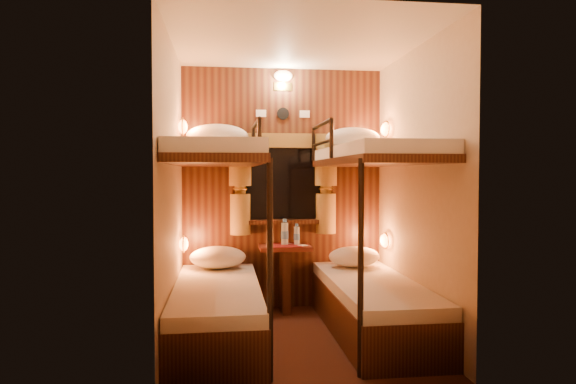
{
  "coord_description": "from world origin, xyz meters",
  "views": [
    {
      "loc": [
        -0.6,
        -4.1,
        1.35
      ],
      "look_at": [
        -0.06,
        0.15,
        1.2
      ],
      "focal_mm": 32.0,
      "sensor_mm": 36.0,
      "label": 1
    }
  ],
  "objects": [
    {
      "name": "wall_left",
      "position": [
        -1.0,
        0.0,
        1.2
      ],
      "size": [
        0.0,
        2.4,
        2.4
      ],
      "primitive_type": "plane",
      "rotation": [
        1.57,
        0.0,
        1.57
      ],
      "color": "#C6B293",
      "rests_on": "floor"
    },
    {
      "name": "curtains",
      "position": [
        0.0,
        0.97,
        1.26
      ],
      "size": [
        1.1,
        0.22,
        1.0
      ],
      "color": "olive",
      "rests_on": "back_panel"
    },
    {
      "name": "pillow_lower_left",
      "position": [
        -0.65,
        0.76,
        0.56
      ],
      "size": [
        0.53,
        0.38,
        0.21
      ],
      "primitive_type": "ellipsoid",
      "color": "silver",
      "rests_on": "bunk_left"
    },
    {
      "name": "window",
      "position": [
        0.0,
        1.0,
        1.18
      ],
      "size": [
        1.0,
        0.12,
        0.79
      ],
      "color": "black",
      "rests_on": "back_panel"
    },
    {
      "name": "reading_lamps",
      "position": [
        -0.0,
        0.7,
        1.24
      ],
      "size": [
        2.0,
        0.2,
        1.25
      ],
      "color": "orange",
      "rests_on": "wall_left"
    },
    {
      "name": "back_panel",
      "position": [
        0.0,
        1.04,
        1.2
      ],
      "size": [
        2.0,
        0.03,
        2.4
      ],
      "primitive_type": "cube",
      "color": "#32160E",
      "rests_on": "floor"
    },
    {
      "name": "bunk_left",
      "position": [
        -0.65,
        0.07,
        0.56
      ],
      "size": [
        0.72,
        1.9,
        1.82
      ],
      "color": "#32160E",
      "rests_on": "floor"
    },
    {
      "name": "ceiling",
      "position": [
        0.0,
        0.0,
        2.4
      ],
      "size": [
        2.1,
        2.1,
        0.0
      ],
      "primitive_type": "plane",
      "rotation": [
        3.14,
        0.0,
        0.0
      ],
      "color": "silver",
      "rests_on": "wall_back"
    },
    {
      "name": "pillow_lower_right",
      "position": [
        0.65,
        0.68,
        0.55
      ],
      "size": [
        0.49,
        0.35,
        0.19
      ],
      "primitive_type": "ellipsoid",
      "color": "silver",
      "rests_on": "bunk_right"
    },
    {
      "name": "pillow_upper_left",
      "position": [
        -0.65,
        0.82,
        1.7
      ],
      "size": [
        0.59,
        0.42,
        0.23
      ],
      "primitive_type": "ellipsoid",
      "color": "silver",
      "rests_on": "bunk_left"
    },
    {
      "name": "sachet_b",
      "position": [
        0.04,
        0.94,
        0.65
      ],
      "size": [
        0.1,
        0.09,
        0.01
      ],
      "primitive_type": "cube",
      "rotation": [
        0.0,
        0.0,
        0.43
      ],
      "color": "silver",
      "rests_on": "table"
    },
    {
      "name": "sachet_a",
      "position": [
        0.16,
        0.8,
        0.65
      ],
      "size": [
        0.11,
        0.09,
        0.01
      ],
      "primitive_type": "cube",
      "rotation": [
        0.0,
        0.0,
        0.33
      ],
      "color": "silver",
      "rests_on": "table"
    },
    {
      "name": "wall_right",
      "position": [
        1.0,
        0.0,
        1.2
      ],
      "size": [
        0.0,
        2.4,
        2.4
      ],
      "primitive_type": "plane",
      "rotation": [
        1.57,
        0.0,
        -1.57
      ],
      "color": "#C6B293",
      "rests_on": "floor"
    },
    {
      "name": "back_fixtures",
      "position": [
        0.0,
        1.0,
        2.25
      ],
      "size": [
        0.54,
        0.09,
        0.48
      ],
      "color": "black",
      "rests_on": "back_panel"
    },
    {
      "name": "bottle_left",
      "position": [
        0.0,
        0.89,
        0.76
      ],
      "size": [
        0.07,
        0.07,
        0.26
      ],
      "rotation": [
        0.0,
        0.0,
        -0.09
      ],
      "color": "#99BFE5",
      "rests_on": "table"
    },
    {
      "name": "wall_front",
      "position": [
        0.0,
        -1.05,
        1.2
      ],
      "size": [
        2.4,
        0.0,
        2.4
      ],
      "primitive_type": "plane",
      "rotation": [
        -1.57,
        0.0,
        0.0
      ],
      "color": "#C6B293",
      "rests_on": "floor"
    },
    {
      "name": "table",
      "position": [
        0.0,
        0.85,
        0.41
      ],
      "size": [
        0.5,
        0.34,
        0.66
      ],
      "color": "maroon",
      "rests_on": "floor"
    },
    {
      "name": "wall_back",
      "position": [
        0.0,
        1.05,
        1.2
      ],
      "size": [
        2.4,
        0.0,
        2.4
      ],
      "primitive_type": "plane",
      "rotation": [
        1.57,
        0.0,
        0.0
      ],
      "color": "#C6B293",
      "rests_on": "floor"
    },
    {
      "name": "floor",
      "position": [
        0.0,
        0.0,
        0.0
      ],
      "size": [
        2.1,
        2.1,
        0.0
      ],
      "primitive_type": "plane",
      "color": "#34170E",
      "rests_on": "ground"
    },
    {
      "name": "pillow_upper_right",
      "position": [
        0.65,
        0.76,
        1.69
      ],
      "size": [
        0.54,
        0.38,
        0.21
      ],
      "primitive_type": "ellipsoid",
      "color": "silver",
      "rests_on": "bunk_right"
    },
    {
      "name": "bottle_right",
      "position": [
        0.12,
        0.88,
        0.74
      ],
      "size": [
        0.06,
        0.06,
        0.21
      ],
      "rotation": [
        0.0,
        0.0,
        0.15
      ],
      "color": "#99BFE5",
      "rests_on": "table"
    },
    {
      "name": "bunk_right",
      "position": [
        0.65,
        0.07,
        0.56
      ],
      "size": [
        0.72,
        1.9,
        1.82
      ],
      "color": "#32160E",
      "rests_on": "floor"
    }
  ]
}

